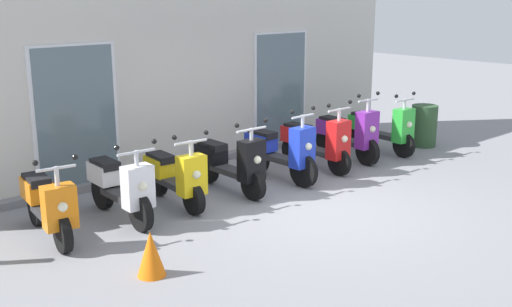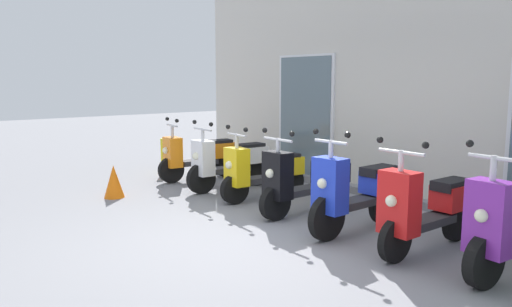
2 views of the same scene
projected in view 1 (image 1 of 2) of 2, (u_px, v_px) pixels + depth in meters
The scene contains 12 objects.
ground_plane at pixel (315, 207), 9.05m from camera, with size 40.00×40.00×0.00m, color gray.
storefront_facade at pixel (185, 57), 10.84m from camera, with size 10.33×0.50×4.01m.
scooter_orange at pixel (47, 204), 7.79m from camera, with size 0.57×1.58×1.18m.
scooter_white at pixel (120, 187), 8.43m from camera, with size 0.60×1.62×1.19m.
scooter_yellow at pixel (175, 176), 9.02m from camera, with size 0.57×1.51×1.18m.
scooter_black at pixel (231, 163), 9.63m from camera, with size 0.62×1.61×1.22m.
scooter_blue at pixel (281, 151), 10.19m from camera, with size 0.55×1.63×1.29m.
scooter_red at pixel (317, 142), 10.84m from camera, with size 0.61×1.61×1.28m.
scooter_purple at pixel (348, 134), 11.48m from camera, with size 0.55×1.58×1.32m.
scooter_green at pixel (382, 128), 12.03m from camera, with size 0.58×1.62×1.23m.
traffic_cone at pixel (151, 254), 6.79m from camera, with size 0.32×0.32×0.52m, color orange.
trash_bin at pixel (424, 126), 12.54m from camera, with size 0.52×0.52×0.84m, color #2D4C2D.
Camera 1 is at (-6.37, -5.79, 3.04)m, focal length 43.41 mm.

